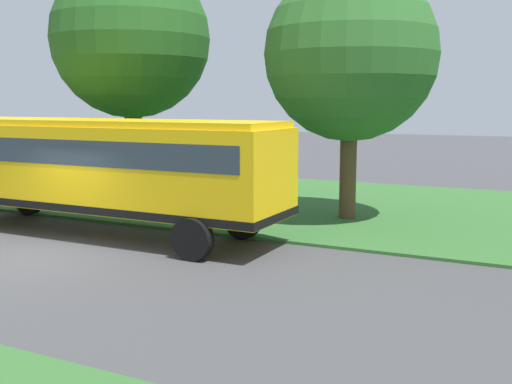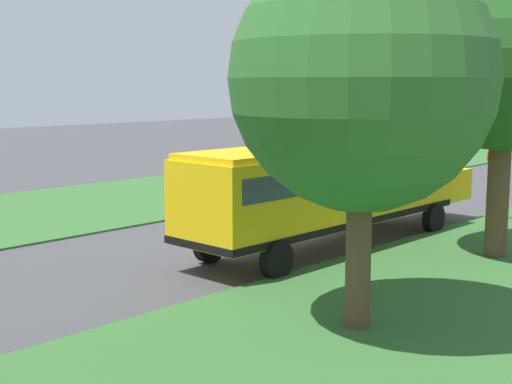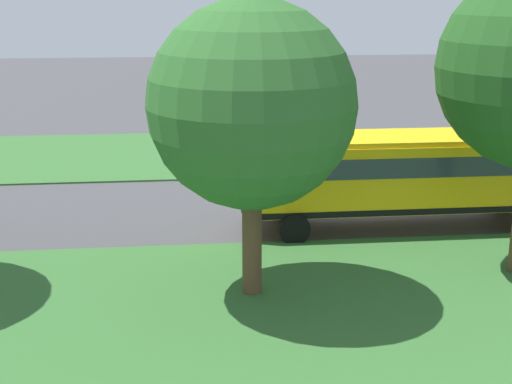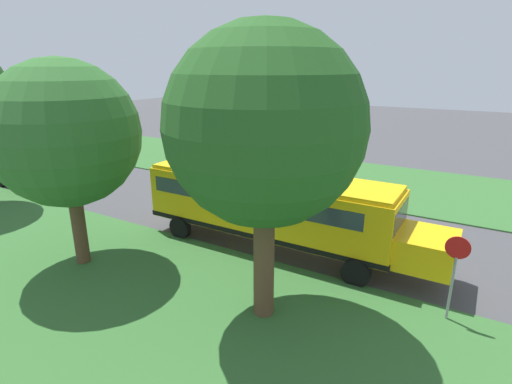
{
  "view_description": "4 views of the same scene",
  "coord_description": "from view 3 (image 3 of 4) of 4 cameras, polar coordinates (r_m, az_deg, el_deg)",
  "views": [
    {
      "loc": [
        9.84,
        10.87,
        3.61
      ],
      "look_at": [
        -2.88,
        4.53,
        1.48
      ],
      "focal_mm": 42.0,
      "sensor_mm": 36.0,
      "label": 1
    },
    {
      "loc": [
        -15.77,
        16.75,
        4.93
      ],
      "look_at": [
        -2.32,
        2.51,
        1.95
      ],
      "focal_mm": 50.0,
      "sensor_mm": 36.0,
      "label": 2
    },
    {
      "loc": [
        -24.98,
        6.96,
        7.79
      ],
      "look_at": [
        -2.85,
        4.65,
        1.4
      ],
      "focal_mm": 50.0,
      "sensor_mm": 36.0,
      "label": 3
    },
    {
      "loc": [
        -16.35,
        -7.54,
        7.34
      ],
      "look_at": [
        -0.97,
        1.5,
        1.64
      ],
      "focal_mm": 28.0,
      "sensor_mm": 36.0,
      "label": 4
    }
  ],
  "objects": [
    {
      "name": "oak_tree_roadside_mid",
      "position": [
        17.63,
        -0.56,
        7.01
      ],
      "size": [
        5.19,
        5.19,
        7.63
      ],
      "color": "brown",
      "rests_on": "ground"
    },
    {
      "name": "school_bus",
      "position": [
        24.11,
        12.02,
        1.59
      ],
      "size": [
        2.85,
        12.42,
        3.16
      ],
      "color": "yellow",
      "rests_on": "ground"
    },
    {
      "name": "ground_plane",
      "position": [
        27.08,
        9.2,
        -0.9
      ],
      "size": [
        120.0,
        120.0,
        0.0
      ],
      "primitive_type": "plane",
      "color": "#424244"
    },
    {
      "name": "grass_far_side",
      "position": [
        35.55,
        5.49,
        3.36
      ],
      "size": [
        10.0,
        80.0,
        0.07
      ],
      "primitive_type": "cube",
      "color": "#33662D",
      "rests_on": "ground"
    },
    {
      "name": "grass_verge",
      "position": [
        18.25,
        17.38,
        -9.88
      ],
      "size": [
        12.0,
        80.0,
        0.08
      ],
      "primitive_type": "cube",
      "color": "#33662D",
      "rests_on": "ground"
    }
  ]
}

